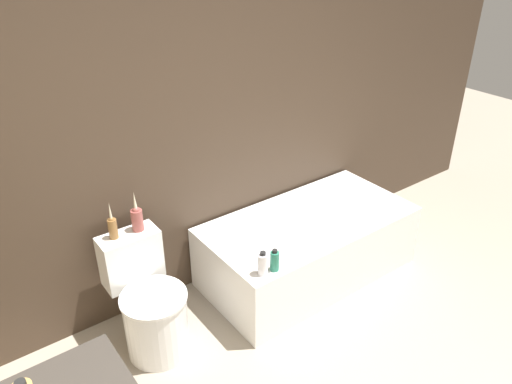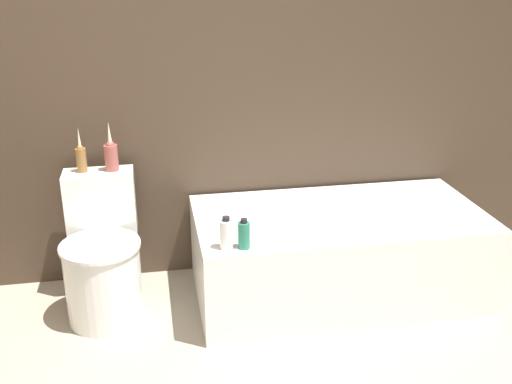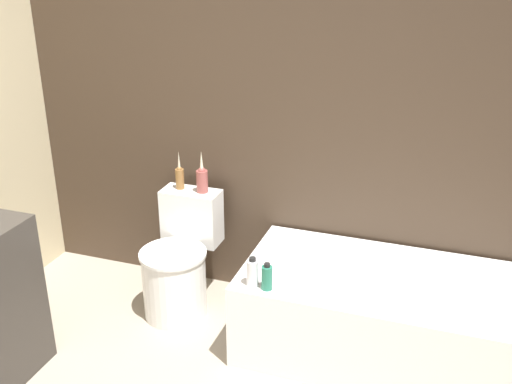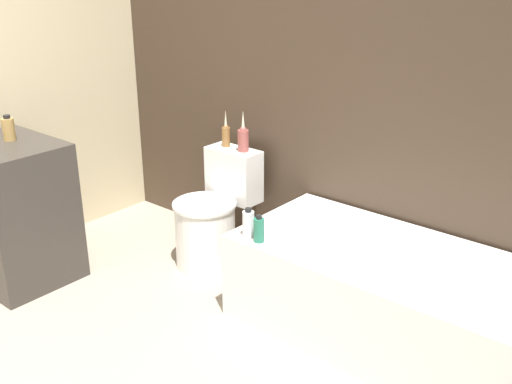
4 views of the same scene
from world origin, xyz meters
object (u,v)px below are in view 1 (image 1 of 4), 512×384
toilet (150,306)px  shampoo_bottle_tall (263,264)px  vase_gold (113,226)px  bathtub (307,246)px  shampoo_bottle_short (275,261)px  vase_silver (137,217)px

toilet → shampoo_bottle_tall: bearing=-30.1°
vase_gold → shampoo_bottle_tall: size_ratio=1.50×
bathtub → toilet: 1.27m
vase_gold → shampoo_bottle_short: bearing=-37.4°
vase_gold → vase_silver: (0.15, -0.01, 0.01)m
vase_gold → vase_silver: 0.15m
shampoo_bottle_tall → vase_gold: bearing=139.9°
bathtub → shampoo_bottle_short: bearing=-150.9°
bathtub → shampoo_bottle_short: shampoo_bottle_short is taller
shampoo_bottle_short → vase_silver: bearing=136.5°
vase_silver → shampoo_bottle_short: vase_silver is taller
toilet → vase_gold: vase_gold is taller
toilet → vase_silver: vase_silver is taller
bathtub → vase_gold: bearing=168.9°
vase_gold → shampoo_bottle_tall: bearing=-40.1°
bathtub → vase_silver: vase_silver is taller
shampoo_bottle_short → toilet: bearing=152.2°
bathtub → toilet: bearing=178.2°
toilet → vase_gold: (-0.08, 0.22, 0.50)m
bathtub → toilet: (-1.27, 0.04, 0.05)m
toilet → vase_gold: 0.55m
bathtub → shampoo_bottle_short: (-0.58, -0.32, 0.31)m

